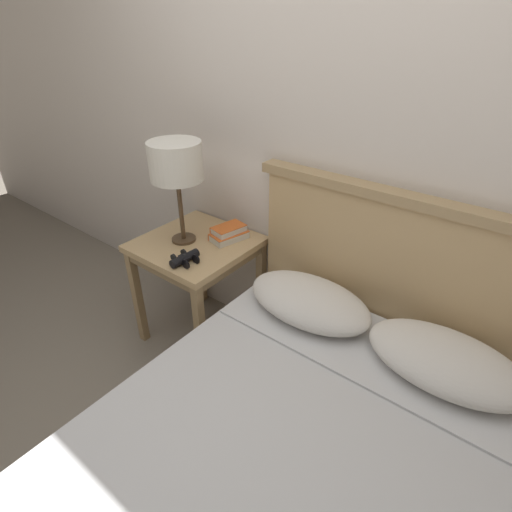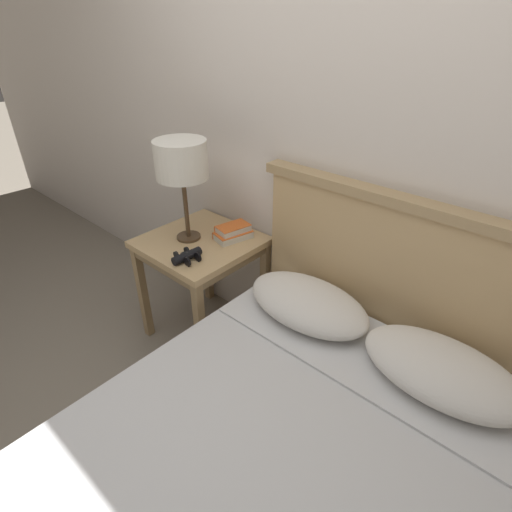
% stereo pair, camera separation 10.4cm
% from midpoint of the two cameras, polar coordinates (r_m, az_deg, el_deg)
% --- Properties ---
extents(ground_plane, '(20.00, 20.00, 0.00)m').
position_cam_midpoint_polar(ground_plane, '(1.97, -11.33, -30.25)').
color(ground_plane, gray).
rests_on(ground_plane, ground).
extents(wall_back, '(8.00, 0.06, 2.60)m').
position_cam_midpoint_polar(wall_back, '(1.84, 10.73, 17.70)').
color(wall_back, silver).
rests_on(wall_back, ground_plane).
extents(nightstand, '(0.58, 0.58, 0.66)m').
position_cam_midpoint_polar(nightstand, '(2.24, -9.76, 0.08)').
color(nightstand, tan).
rests_on(nightstand, ground_plane).
extents(bed, '(1.45, 1.96, 1.10)m').
position_cam_midpoint_polar(bed, '(1.63, 1.76, -29.78)').
color(bed, olive).
rests_on(bed, ground_plane).
extents(table_lamp, '(0.27, 0.27, 0.54)m').
position_cam_midpoint_polar(table_lamp, '(2.06, -12.85, 12.78)').
color(table_lamp, '#4C3823').
rests_on(table_lamp, nightstand).
extents(book_on_nightstand, '(0.16, 0.22, 0.04)m').
position_cam_midpoint_polar(book_on_nightstand, '(2.19, -5.26, 2.86)').
color(book_on_nightstand, silver).
rests_on(book_on_nightstand, nightstand).
extents(book_stacked_on_top, '(0.14, 0.19, 0.04)m').
position_cam_midpoint_polar(book_stacked_on_top, '(2.18, -5.33, 3.85)').
color(book_stacked_on_top, silver).
rests_on(book_stacked_on_top, book_on_nightstand).
extents(binoculars_pair, '(0.14, 0.16, 0.05)m').
position_cam_midpoint_polar(binoculars_pair, '(2.01, -11.59, -0.36)').
color(binoculars_pair, black).
rests_on(binoculars_pair, nightstand).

